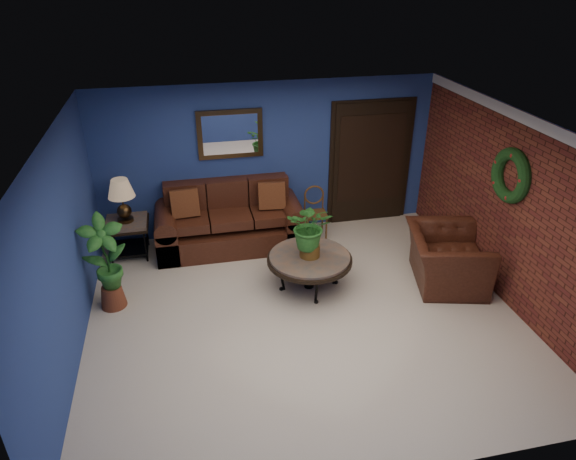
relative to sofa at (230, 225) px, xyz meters
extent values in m
plane|color=beige|center=(0.72, -2.09, -0.34)|extent=(5.50, 5.50, 0.00)
cube|color=navy|center=(0.72, 0.41, 0.91)|extent=(5.50, 0.04, 2.50)
cube|color=navy|center=(-2.03, -2.09, 0.91)|extent=(0.04, 5.00, 2.50)
cube|color=maroon|center=(3.47, -2.09, 0.91)|extent=(0.04, 5.00, 2.50)
cube|color=silver|center=(0.72, -2.09, 2.16)|extent=(5.50, 5.00, 0.02)
cube|color=white|center=(3.44, -2.09, 2.09)|extent=(0.03, 5.00, 0.14)
cube|color=#412D17|center=(0.12, 0.37, 1.38)|extent=(1.02, 0.06, 0.77)
cube|color=black|center=(2.47, 0.38, 0.71)|extent=(1.44, 0.06, 2.18)
torus|color=black|center=(3.41, -2.04, 1.36)|extent=(0.16, 0.72, 0.72)
cube|color=#452013|center=(0.00, -0.09, -0.15)|extent=(2.32, 1.00, 0.38)
cube|color=#452013|center=(0.00, 0.28, 0.20)|extent=(1.98, 0.27, 0.95)
cube|color=#452013|center=(-0.66, -0.15, 0.20)|extent=(0.64, 0.69, 0.15)
cube|color=#452013|center=(0.00, -0.15, 0.20)|extent=(0.64, 0.69, 0.15)
cube|color=#452013|center=(0.66, -0.15, 0.20)|extent=(0.64, 0.69, 0.15)
cube|color=#452013|center=(-0.99, -0.09, -0.08)|extent=(0.34, 1.00, 0.53)
cube|color=#452013|center=(0.99, -0.09, -0.08)|extent=(0.34, 1.00, 0.53)
cube|color=#5C2F17|center=(-0.67, -0.11, 0.49)|extent=(0.42, 0.13, 0.42)
cube|color=#5C2F17|center=(0.67, -0.11, 0.49)|extent=(0.42, 0.13, 0.42)
cylinder|color=#4C4743|center=(0.94, -1.49, 0.14)|extent=(1.12, 1.12, 0.05)
cylinder|color=black|center=(0.94, -1.49, 0.11)|extent=(1.18, 1.18, 0.05)
cylinder|color=black|center=(0.94, -1.49, -0.11)|extent=(0.14, 0.14, 0.46)
cube|color=#4C4743|center=(-1.58, -0.04, 0.23)|extent=(0.61, 0.61, 0.05)
cube|color=black|center=(-1.58, -0.04, 0.19)|extent=(0.65, 0.65, 0.04)
cube|color=black|center=(-1.58, -0.04, -0.22)|extent=(0.55, 0.55, 0.03)
cylinder|color=black|center=(-1.84, -0.30, -0.06)|extent=(0.03, 0.03, 0.57)
cylinder|color=black|center=(-1.32, -0.30, -0.06)|extent=(0.03, 0.03, 0.57)
cylinder|color=black|center=(-1.84, 0.22, -0.06)|extent=(0.03, 0.03, 0.57)
cylinder|color=black|center=(-1.32, 0.22, -0.06)|extent=(0.03, 0.03, 0.57)
cylinder|color=#412D17|center=(-1.58, -0.04, 0.28)|extent=(0.24, 0.24, 0.05)
sphere|color=#412D17|center=(-1.58, -0.04, 0.40)|extent=(0.22, 0.22, 0.22)
cylinder|color=#412D17|center=(-1.58, -0.04, 0.57)|extent=(0.02, 0.02, 0.28)
cone|color=#987B5C|center=(-1.58, -0.04, 0.77)|extent=(0.40, 0.40, 0.28)
cube|color=brown|center=(1.42, -0.04, 0.05)|extent=(0.38, 0.38, 0.04)
torus|color=brown|center=(1.43, 0.12, 0.33)|extent=(0.34, 0.05, 0.34)
cylinder|color=brown|center=(1.26, -0.18, -0.15)|extent=(0.03, 0.03, 0.38)
cylinder|color=brown|center=(1.56, -0.20, -0.15)|extent=(0.03, 0.03, 0.38)
cylinder|color=brown|center=(1.27, 0.12, -0.15)|extent=(0.03, 0.03, 0.38)
cylinder|color=brown|center=(1.58, 0.11, -0.15)|extent=(0.03, 0.03, 0.38)
imported|color=#452013|center=(2.87, -1.76, 0.04)|extent=(1.30, 1.41, 0.77)
cylinder|color=brown|center=(0.94, -1.49, 0.26)|extent=(0.28, 0.28, 0.18)
imported|color=#1B571D|center=(0.94, -1.49, 0.63)|extent=(0.74, 0.69, 0.67)
cylinder|color=brown|center=(3.07, -1.18, -0.24)|extent=(0.26, 0.26, 0.20)
imported|color=#1B571D|center=(3.07, -1.18, 0.11)|extent=(0.34, 0.27, 0.61)
cylinder|color=brown|center=(-1.73, -1.38, -0.19)|extent=(0.34, 0.34, 0.30)
imported|color=#1B571D|center=(-1.73, -1.38, 0.45)|extent=(0.66, 0.53, 1.08)
camera|label=1|loc=(-0.63, -7.37, 3.80)|focal=32.00mm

